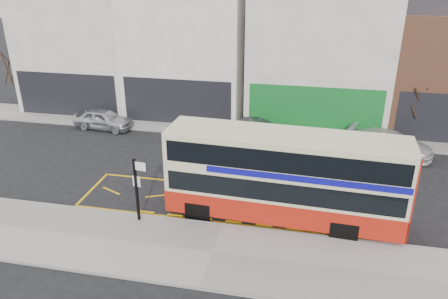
% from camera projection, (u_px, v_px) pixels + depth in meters
% --- Properties ---
extents(ground, '(120.00, 120.00, 0.00)m').
position_uv_depth(ground, '(225.00, 222.00, 18.80)').
color(ground, black).
rests_on(ground, ground).
extents(pavement, '(40.00, 4.00, 0.15)m').
position_uv_depth(pavement, '(213.00, 253.00, 16.71)').
color(pavement, gray).
rests_on(pavement, ground).
extents(kerb, '(40.00, 0.15, 0.15)m').
position_uv_depth(kerb, '(223.00, 226.00, 18.44)').
color(kerb, gray).
rests_on(kerb, ground).
extents(far_pavement, '(50.00, 3.00, 0.15)m').
position_uv_depth(far_pavement, '(258.00, 130.00, 28.63)').
color(far_pavement, gray).
rests_on(far_pavement, ground).
extents(road_markings, '(14.00, 3.40, 0.01)m').
position_uv_depth(road_markings, '(232.00, 203.00, 20.23)').
color(road_markings, '#E1A80B').
rests_on(road_markings, ground).
extents(terrace_far_left, '(8.00, 8.01, 10.80)m').
position_uv_depth(terrace_far_left, '(89.00, 39.00, 32.78)').
color(terrace_far_left, white).
rests_on(terrace_far_left, ground).
extents(terrace_left, '(8.00, 8.01, 11.80)m').
position_uv_depth(terrace_left, '(191.00, 36.00, 31.10)').
color(terrace_left, white).
rests_on(terrace_left, ground).
extents(terrace_green_shop, '(9.00, 8.01, 11.30)m').
position_uv_depth(terrace_green_shop, '(320.00, 44.00, 29.54)').
color(terrace_green_shop, white).
rests_on(terrace_green_shop, ground).
extents(double_decker_bus, '(10.01, 2.76, 3.96)m').
position_uv_depth(double_decker_bus, '(285.00, 176.00, 18.24)').
color(double_decker_bus, beige).
rests_on(double_decker_bus, ground).
extents(bus_stop_post, '(0.70, 0.18, 2.87)m').
position_uv_depth(bus_stop_post, '(137.00, 184.00, 18.03)').
color(bus_stop_post, black).
rests_on(bus_stop_post, pavement).
extents(car_silver, '(4.08, 1.97, 1.34)m').
position_uv_depth(car_silver, '(103.00, 119.00, 28.85)').
color(car_silver, silver).
rests_on(car_silver, ground).
extents(car_grey, '(4.41, 1.75, 1.43)m').
position_uv_depth(car_grey, '(259.00, 132.00, 26.55)').
color(car_grey, '#43454B').
rests_on(car_grey, ground).
extents(car_white, '(5.11, 3.24, 1.38)m').
position_uv_depth(car_white, '(390.00, 143.00, 25.03)').
color(car_white, silver).
rests_on(car_white, ground).
extents(street_tree_left, '(2.58, 2.58, 5.57)m').
position_uv_depth(street_tree_left, '(15.00, 59.00, 31.24)').
color(street_tree_left, black).
rests_on(street_tree_left, ground).
extents(street_tree_right, '(2.08, 2.08, 4.49)m').
position_uv_depth(street_tree_right, '(415.00, 92.00, 26.17)').
color(street_tree_right, black).
rests_on(street_tree_right, ground).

